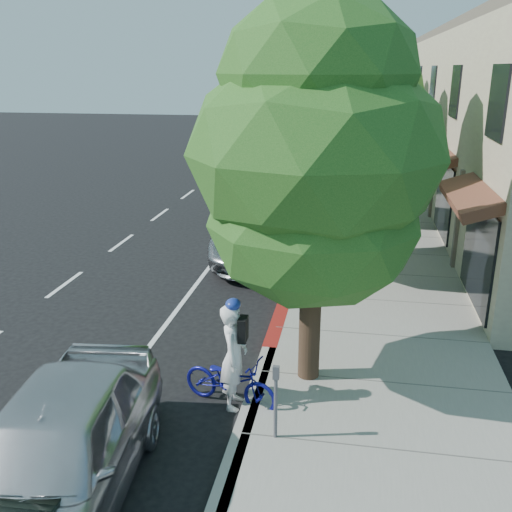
% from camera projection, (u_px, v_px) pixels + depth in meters
% --- Properties ---
extents(ground, '(120.00, 120.00, 0.00)m').
position_uv_depth(ground, '(276.00, 333.00, 12.93)').
color(ground, black).
rests_on(ground, ground).
extents(sidewalk, '(4.60, 56.00, 0.15)m').
position_uv_depth(sidewalk, '(372.00, 237.00, 20.01)').
color(sidewalk, gray).
rests_on(sidewalk, ground).
extents(curb, '(0.30, 56.00, 0.15)m').
position_uv_depth(curb, '(307.00, 234.00, 20.38)').
color(curb, '#9E998E').
rests_on(curb, ground).
extents(curb_red_segment, '(0.32, 4.00, 0.15)m').
position_uv_depth(curb_red_segment, '(282.00, 312.00, 13.84)').
color(curb_red_segment, maroon).
rests_on(curb_red_segment, ground).
extents(street_tree_0, '(4.39, 4.39, 6.95)m').
position_uv_depth(street_tree_0, '(315.00, 159.00, 9.57)').
color(street_tree_0, black).
rests_on(street_tree_0, ground).
extents(street_tree_1, '(4.96, 4.96, 7.50)m').
position_uv_depth(street_tree_1, '(332.00, 114.00, 15.09)').
color(street_tree_1, black).
rests_on(street_tree_1, ground).
extents(street_tree_2, '(4.77, 4.77, 7.41)m').
position_uv_depth(street_tree_2, '(340.00, 102.00, 20.71)').
color(street_tree_2, black).
rests_on(street_tree_2, ground).
extents(street_tree_3, '(4.35, 4.35, 7.67)m').
position_uv_depth(street_tree_3, '(345.00, 88.00, 26.23)').
color(street_tree_3, black).
rests_on(street_tree_3, ground).
extents(street_tree_4, '(4.64, 4.64, 7.45)m').
position_uv_depth(street_tree_4, '(347.00, 89.00, 31.91)').
color(street_tree_4, black).
rests_on(street_tree_4, ground).
extents(street_tree_5, '(4.55, 4.55, 7.57)m').
position_uv_depth(street_tree_5, '(349.00, 84.00, 37.48)').
color(street_tree_5, black).
rests_on(street_tree_5, ground).
extents(cyclist, '(0.48, 0.71, 1.93)m').
position_uv_depth(cyclist, '(234.00, 356.00, 9.87)').
color(cyclist, white).
rests_on(cyclist, ground).
extents(bicycle, '(1.91, 1.12, 0.95)m').
position_uv_depth(bicycle, '(230.00, 381.00, 10.04)').
color(bicycle, navy).
rests_on(bicycle, ground).
extents(silver_suv, '(3.25, 6.56, 1.79)m').
position_uv_depth(silver_suv, '(274.00, 229.00, 17.92)').
color(silver_suv, '#9D9CA0').
rests_on(silver_suv, ground).
extents(dark_sedan, '(2.26, 5.06, 1.61)m').
position_uv_depth(dark_sedan, '(262.00, 192.00, 23.62)').
color(dark_sedan, black).
rests_on(dark_sedan, ground).
extents(white_pickup, '(2.66, 6.26, 1.80)m').
position_uv_depth(white_pickup, '(274.00, 174.00, 27.03)').
color(white_pickup, silver).
rests_on(white_pickup, ground).
extents(dark_suv_far, '(2.58, 5.23, 1.72)m').
position_uv_depth(dark_suv_far, '(301.00, 142.00, 38.96)').
color(dark_suv_far, black).
rests_on(dark_suv_far, ground).
extents(near_car_a, '(2.53, 5.22, 1.72)m').
position_uv_depth(near_car_a, '(55.00, 454.00, 7.55)').
color(near_car_a, silver).
rests_on(near_car_a, ground).
extents(pedestrian, '(0.93, 0.92, 1.52)m').
position_uv_depth(pedestrian, '(389.00, 207.00, 20.63)').
color(pedestrian, black).
rests_on(pedestrian, sidewalk).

